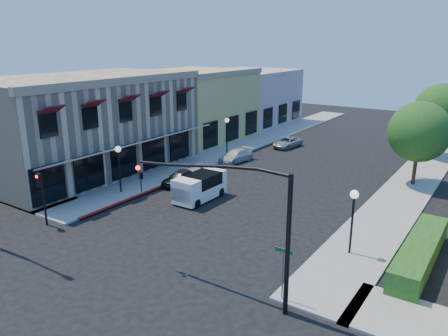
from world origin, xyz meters
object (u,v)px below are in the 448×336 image
Objects in this scene: street_tree_a at (419,132)px; street_name_sign at (283,266)px; white_van at (199,186)px; parked_car_d at (287,142)px; lamppost_left_far at (227,127)px; parked_car_a at (180,178)px; street_tree_b at (442,110)px; lamppost_left_near at (119,157)px; lamppost_right_far at (418,145)px; secondary_signal at (41,189)px; parked_car_c at (236,156)px; signal_mast_arm at (242,210)px; lamppost_right_near at (353,206)px; parked_car_b at (197,172)px.

street_tree_a is 2.59× the size of street_name_sign.
parked_car_d is at bearing 95.99° from white_van.
lamppost_left_far is 1.05× the size of parked_car_a.
street_tree_a is 10.01m from street_tree_b.
street_tree_b is 1.97× the size of lamppost_left_near.
secondary_signal is at bearing -126.14° from lamppost_right_far.
street_name_sign is 0.65× the size of parked_car_c.
signal_mast_arm reaches higher than secondary_signal.
street_tree_a is 1.82× the size of lamppost_right_near.
white_van is (5.05, 8.78, -1.27)m from secondary_signal.
parked_car_b is 13.82m from parked_car_d.
street_name_sign is at bearing -40.16° from parked_car_b.
parked_car_a is at bearing 80.36° from secondary_signal.
street_tree_b is at bearing 89.28° from lamppost_right_near.
lamppost_right_near reaches higher than parked_car_a.
street_tree_a reaches higher than lamppost_right_far.
parked_car_c is (2.30, 12.00, -2.18)m from lamppost_left_near.
secondary_signal is at bearing -97.26° from parked_car_b.
parked_car_b is (-13.70, 11.90, -1.17)m from street_name_sign.
lamppost_left_near is 12.41m from parked_car_c.
lamppost_left_far is 8.52m from parked_car_b.
lamppost_left_far is at bearing 115.18° from white_van.
street_tree_a is 1.82× the size of lamppost_right_far.
signal_mast_arm is at bearing -45.45° from parked_car_b.
signal_mast_arm reaches higher than white_van.
white_van reaches higher than parked_car_b.
street_tree_a is 17.36m from lamppost_left_far.
street_tree_b is 20.06m from lamppost_left_far.
lamppost_left_near is 1.00× the size of lamppost_right_near.
lamppost_left_near is (-0.50, 6.59, 0.42)m from secondary_signal.
lamppost_right_far is (17.00, 2.00, 0.00)m from lamppost_left_far.
secondary_signal is 1.04× the size of parked_car_b.
street_tree_b is 14.78m from parked_car_d.
street_name_sign is 21.85m from lamppost_right_far.
parked_car_b is (-15.00, -17.90, -4.02)m from street_tree_b.
street_tree_b is 1.86× the size of parked_car_d.
signal_mast_arm is 2.12× the size of parked_car_d.
lamppost_right_far reaches higher than parked_car_a.
white_van is at bearing -129.66° from lamppost_right_far.
lamppost_right_far is (-0.30, 2.00, -1.46)m from street_tree_a.
parked_car_b is (0.00, 2.10, -0.05)m from parked_car_a.
secondary_signal is at bearing -179.63° from signal_mast_arm.
street_name_sign is at bearing -93.76° from street_tree_a.
street_tree_b is 24.07m from lamppost_right_near.
parked_car_c is (0.00, 5.90, 0.03)m from parked_car_b.
white_van is (-11.45, -13.81, -1.69)m from lamppost_right_far.
street_tree_a reaches higher than parked_car_a.
street_tree_b reaches higher than street_name_sign.
signal_mast_arm is (-2.94, -20.50, -0.11)m from street_tree_a.
secondary_signal is 0.81× the size of white_van.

